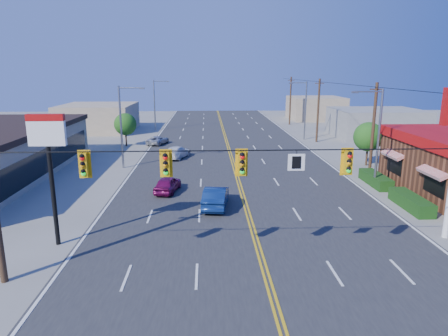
{
  "coord_description": "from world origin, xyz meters",
  "views": [
    {
      "loc": [
        -2.73,
        -16.88,
        9.33
      ],
      "look_at": [
        -1.43,
        12.44,
        2.2
      ],
      "focal_mm": 32.0,
      "sensor_mm": 36.0,
      "label": 1
    }
  ],
  "objects_px": {
    "signal_span": "(266,175)",
    "car_magenta": "(168,185)",
    "pizza_hut_sign": "(49,153)",
    "car_silver": "(158,141)",
    "car_blue": "(216,197)",
    "car_white": "(177,153)"
  },
  "relations": [
    {
      "from": "car_magenta",
      "to": "pizza_hut_sign",
      "type": "bearing_deg",
      "value": 72.11
    },
    {
      "from": "pizza_hut_sign",
      "to": "car_blue",
      "type": "relative_size",
      "value": 1.55
    },
    {
      "from": "pizza_hut_sign",
      "to": "car_magenta",
      "type": "distance_m",
      "value": 11.73
    },
    {
      "from": "signal_span",
      "to": "car_magenta",
      "type": "height_order",
      "value": "signal_span"
    },
    {
      "from": "car_blue",
      "to": "car_silver",
      "type": "bearing_deg",
      "value": -67.23
    },
    {
      "from": "signal_span",
      "to": "car_silver",
      "type": "bearing_deg",
      "value": 104.44
    },
    {
      "from": "car_magenta",
      "to": "car_white",
      "type": "relative_size",
      "value": 0.83
    },
    {
      "from": "car_blue",
      "to": "signal_span",
      "type": "bearing_deg",
      "value": 108.84
    },
    {
      "from": "pizza_hut_sign",
      "to": "car_white",
      "type": "xyz_separation_m",
      "value": [
        5.02,
        22.23,
        -4.54
      ]
    },
    {
      "from": "signal_span",
      "to": "car_magenta",
      "type": "bearing_deg",
      "value": 112.93
    },
    {
      "from": "car_magenta",
      "to": "car_blue",
      "type": "distance_m",
      "value": 5.26
    },
    {
      "from": "signal_span",
      "to": "car_blue",
      "type": "height_order",
      "value": "signal_span"
    },
    {
      "from": "pizza_hut_sign",
      "to": "car_magenta",
      "type": "bearing_deg",
      "value": 61.4
    },
    {
      "from": "pizza_hut_sign",
      "to": "car_white",
      "type": "bearing_deg",
      "value": 77.29
    },
    {
      "from": "car_magenta",
      "to": "car_white",
      "type": "xyz_separation_m",
      "value": [
        -0.16,
        12.74,
        0.02
      ]
    },
    {
      "from": "signal_span",
      "to": "car_silver",
      "type": "relative_size",
      "value": 6.23
    },
    {
      "from": "signal_span",
      "to": "car_blue",
      "type": "distance_m",
      "value": 10.8
    },
    {
      "from": "car_silver",
      "to": "car_magenta",
      "type": "bearing_deg",
      "value": 117.21
    },
    {
      "from": "car_white",
      "to": "signal_span",
      "type": "bearing_deg",
      "value": 120.8
    },
    {
      "from": "car_magenta",
      "to": "car_silver",
      "type": "distance_m",
      "value": 21.49
    },
    {
      "from": "car_blue",
      "to": "car_magenta",
      "type": "bearing_deg",
      "value": -37.95
    },
    {
      "from": "car_magenta",
      "to": "car_white",
      "type": "distance_m",
      "value": 12.74
    }
  ]
}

